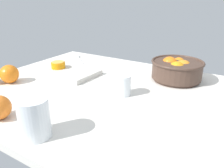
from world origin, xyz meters
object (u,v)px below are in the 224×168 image
Objects in this scene: second_glass at (123,86)px; cutting_board at (69,72)px; juice_glass at (35,120)px; loose_orange_2 at (9,74)px; fruit_bowl at (177,69)px; orange_half_0 at (58,65)px; spoon at (80,58)px.

second_glass reaches higher than cutting_board.
second_glass is (7.42, 38.63, -1.38)cm from juice_glass.
loose_orange_2 is (-44.26, 23.02, -0.91)cm from juice_glass.
cutting_board is at bearing -157.55° from fruit_bowl.
orange_half_0 reaches higher than spoon.
second_glass reaches higher than orange_half_0.
fruit_bowl reaches higher than orange_half_0.
fruit_bowl is 2.86× the size of loose_orange_2.
orange_half_0 is at bearing -159.35° from fruit_bowl.
spoon is at bearing 105.85° from orange_half_0.
spoon is at bearing 118.45° from cutting_board.
loose_orange_2 is at bearing 152.53° from juice_glass.
cutting_board is 29.62cm from spoon.
fruit_bowl is at bearing 72.59° from juice_glass.
loose_orange_2 is 49.79cm from spoon.
loose_orange_2 is at bearing -91.23° from spoon.
spoon is (-50.62, 34.01, -3.40)cm from second_glass.
second_glass is at bearing -115.49° from fruit_bowl.
fruit_bowl reaches higher than spoon.
spoon is (1.06, 49.63, -3.87)cm from loose_orange_2.
second_glass is at bearing 16.81° from loose_orange_2.
second_glass is at bearing -33.90° from spoon.
spoon is (-43.20, 72.65, -4.78)cm from juice_glass.
fruit_bowl is 0.84× the size of cutting_board.
orange_half_0 is 24.53cm from loose_orange_2.
cutting_board is at bearing 167.68° from second_glass.
loose_orange_2 is (-65.38, -44.34, -1.19)cm from fruit_bowl.
fruit_bowl is 1.65× the size of spoon.
juice_glass reaches higher than loose_orange_2.
orange_half_0 is 27.97cm from spoon.
juice_glass is 1.41× the size of second_glass.
spoon is (-14.11, 26.03, -0.76)cm from cutting_board.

